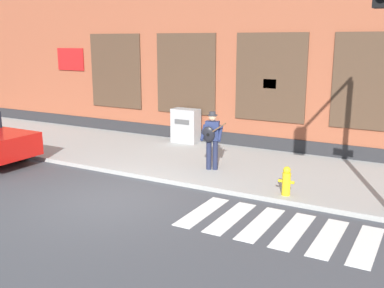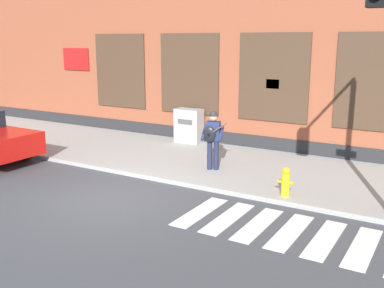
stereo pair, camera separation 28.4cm
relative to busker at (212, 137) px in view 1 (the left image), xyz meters
name	(u,v)px [view 1 (the left image)]	position (x,y,z in m)	size (l,w,h in m)	color
ground_plane	(114,200)	(-1.03, -3.08, -1.06)	(160.00, 160.00, 0.00)	#424449
sidewalk	(194,160)	(-1.03, 0.85, -1.00)	(28.00, 4.51, 0.12)	#9E9E99
building_backdrop	(250,21)	(-1.03, 5.09, 3.31)	(28.00, 4.06, 8.74)	brown
crosswalk	(311,234)	(3.54, -2.71, -1.05)	(5.20, 1.90, 0.01)	silver
busker	(212,137)	(0.00, 0.00, 0.00)	(0.78, 0.65, 1.65)	#1E233D
utility_box	(186,126)	(-2.37, 2.65, -0.34)	(0.96, 0.54, 1.21)	#9E9E9E
fire_hydrant	(286,181)	(2.51, -1.06, -0.59)	(0.38, 0.20, 0.70)	gold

